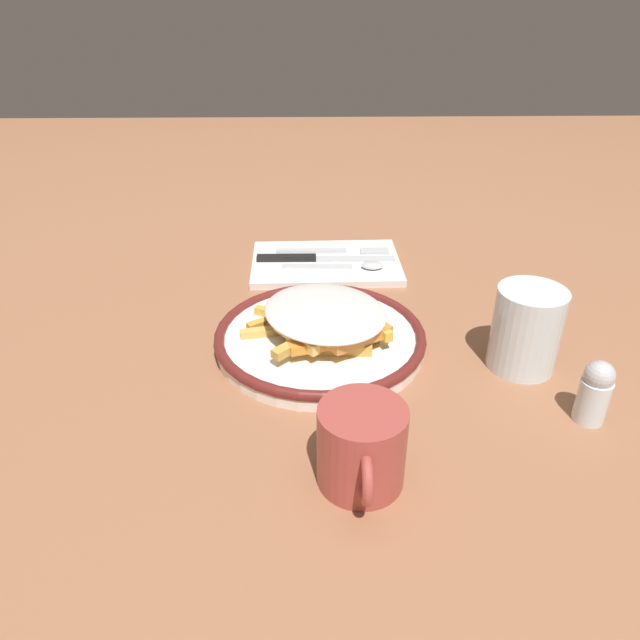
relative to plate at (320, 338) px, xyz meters
The scene contains 10 objects.
ground_plane 0.01m from the plate, ahead, with size 2.60×2.60×0.00m, color #986243.
plate is the anchor object (origin of this frame).
fries_heap 0.03m from the plate, 44.17° to the left, with size 0.20×0.20×0.04m.
napkin 0.23m from the plate, behind, with size 0.15×0.22×0.01m, color silver.
fork 0.26m from the plate, behind, with size 0.02×0.18×0.01m.
knife 0.23m from the plate, behind, with size 0.02×0.21×0.01m.
spoon 0.20m from the plate, 166.23° to the left, with size 0.02×0.15×0.01m.
water_glass 0.23m from the plate, 79.61° to the left, with size 0.08×0.08×0.10m, color silver.
coffee_mug 0.22m from the plate, ahead, with size 0.10×0.08×0.08m.
salt_shaker 0.30m from the plate, 62.71° to the left, with size 0.03×0.03×0.07m.
Camera 1 is at (0.60, -0.01, 0.39)m, focal length 33.50 mm.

